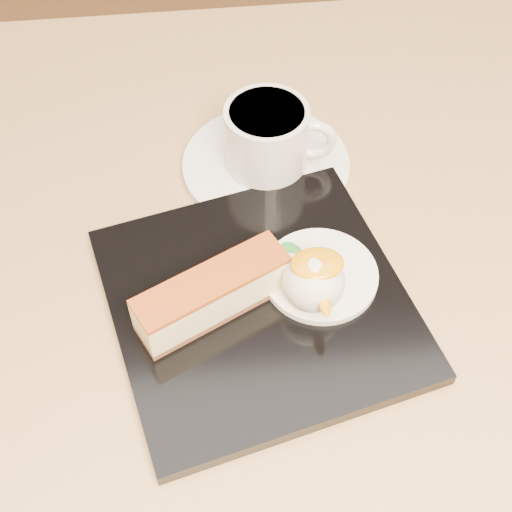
{
  "coord_description": "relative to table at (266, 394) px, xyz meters",
  "views": [
    {
      "loc": [
        -0.04,
        -0.31,
        1.19
      ],
      "look_at": [
        -0.01,
        0.02,
        0.76
      ],
      "focal_mm": 50.0,
      "sensor_mm": 36.0,
      "label": 1
    }
  ],
  "objects": [
    {
      "name": "table",
      "position": [
        0.0,
        0.0,
        0.0
      ],
      "size": [
        0.8,
        0.8,
        0.72
      ],
      "color": "black",
      "rests_on": "ground"
    },
    {
      "name": "ice_cream_scoop",
      "position": [
        0.03,
        -0.01,
        0.19
      ],
      "size": [
        0.05,
        0.05,
        0.05
      ],
      "primitive_type": "sphere",
      "color": "white",
      "rests_on": "cream_smear"
    },
    {
      "name": "mango_sauce",
      "position": [
        0.03,
        -0.01,
        0.21
      ],
      "size": [
        0.04,
        0.03,
        0.01
      ],
      "primitive_type": "ellipsoid",
      "color": "orange",
      "rests_on": "ice_cream_scoop"
    },
    {
      "name": "saucer",
      "position": [
        0.02,
        0.14,
        0.16
      ],
      "size": [
        0.15,
        0.15,
        0.01
      ],
      "primitive_type": "cylinder",
      "color": "white",
      "rests_on": "table"
    },
    {
      "name": "mint_sprig",
      "position": [
        0.01,
        0.04,
        0.17
      ],
      "size": [
        0.04,
        0.03,
        0.0
      ],
      "color": "#2E872C",
      "rests_on": "cream_smear"
    },
    {
      "name": "cheesecake",
      "position": [
        -0.04,
        -0.01,
        0.19
      ],
      "size": [
        0.12,
        0.08,
        0.04
      ],
      "rotation": [
        0.0,
        0.0,
        0.46
      ],
      "color": "brown",
      "rests_on": "dessert_plate"
    },
    {
      "name": "dessert_plate",
      "position": [
        -0.01,
        -0.0,
        0.16
      ],
      "size": [
        0.27,
        0.27,
        0.01
      ],
      "primitive_type": "cube",
      "rotation": [
        0.0,
        0.0,
        0.24
      ],
      "color": "black",
      "rests_on": "table"
    },
    {
      "name": "coffee_cup",
      "position": [
        0.02,
        0.14,
        0.2
      ],
      "size": [
        0.1,
        0.07,
        0.06
      ],
      "rotation": [
        0.0,
        0.0,
        -0.18
      ],
      "color": "white",
      "rests_on": "saucer"
    },
    {
      "name": "cream_smear",
      "position": [
        0.04,
        0.01,
        0.17
      ],
      "size": [
        0.09,
        0.09,
        0.01
      ],
      "primitive_type": "cylinder",
      "color": "white",
      "rests_on": "dessert_plate"
    }
  ]
}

